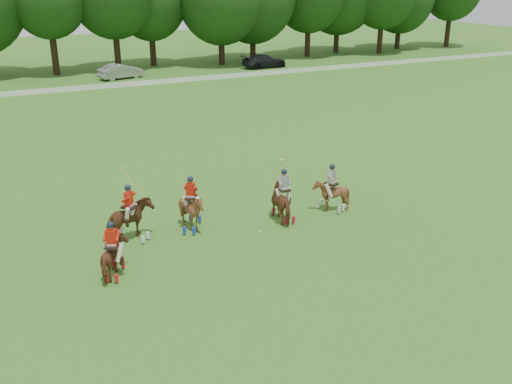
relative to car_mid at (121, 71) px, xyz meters
name	(u,v)px	position (x,y,z in m)	size (l,w,h in m)	color
ground	(254,275)	(-5.53, -42.50, -0.76)	(180.00, 180.00, 0.00)	#31691E
boundary_rail	(73,89)	(-5.53, -4.50, -0.54)	(120.00, 0.10, 0.44)	white
car_mid	(121,71)	(0.00, 0.00, 0.00)	(1.60, 4.59, 1.51)	#97979C
car_right	(264,61)	(16.42, 0.00, 0.00)	(2.11, 5.19, 1.51)	black
polo_red_a	(114,257)	(-10.02, -40.38, 0.00)	(1.43, 1.84, 2.14)	#542716
polo_red_b	(131,221)	(-8.71, -37.71, 0.11)	(2.21, 2.21, 2.93)	#542716
polo_red_c	(192,210)	(-6.14, -37.79, 0.11)	(1.95, 2.00, 2.37)	#542716
polo_stripe_a	(284,202)	(-2.20, -38.62, 0.10)	(1.23, 1.99, 2.89)	#542716
polo_stripe_b	(331,194)	(0.24, -38.64, 0.03)	(1.71, 1.77, 2.22)	#542716
polo_ball	(260,231)	(-3.71, -39.34, -0.71)	(0.09, 0.09, 0.09)	white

